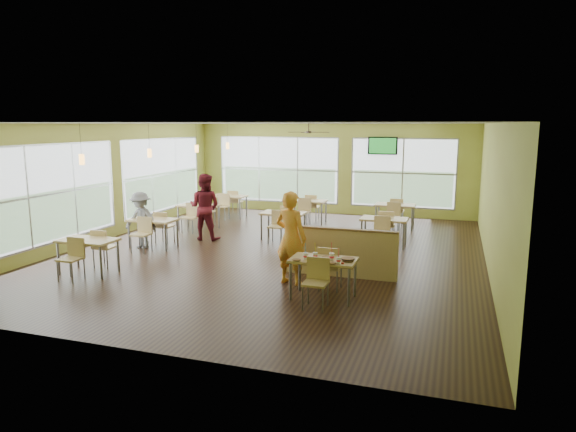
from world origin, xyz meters
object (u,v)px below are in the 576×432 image
object	(u,v)px
main_table	(323,265)
food_basket	(348,259)
man_plaid	(291,238)
half_wall_divider	(340,252)

from	to	relation	value
main_table	food_basket	world-z (taller)	main_table
food_basket	man_plaid	bearing A→B (deg)	152.22
man_plaid	main_table	bearing A→B (deg)	156.33
main_table	man_plaid	world-z (taller)	man_plaid
main_table	man_plaid	bearing A→B (deg)	141.65
man_plaid	food_basket	world-z (taller)	man_plaid
man_plaid	half_wall_divider	bearing A→B (deg)	-122.26
main_table	man_plaid	size ratio (longest dim) A/B	0.81
half_wall_divider	man_plaid	size ratio (longest dim) A/B	1.27
main_table	man_plaid	xyz separation A→B (m)	(-0.84, 0.66, 0.31)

